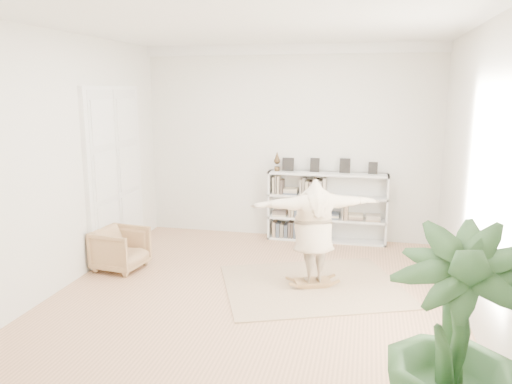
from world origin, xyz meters
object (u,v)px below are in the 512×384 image
at_px(armchair, 121,249).
at_px(houseplant, 453,344).
at_px(bookshelf, 327,208).
at_px(rocker_board, 313,282).
at_px(person, 314,228).

height_order(armchair, houseplant, houseplant).
height_order(bookshelf, rocker_board, bookshelf).
bearing_deg(bookshelf, rocker_board, -89.90).
bearing_deg(bookshelf, person, -89.90).
xyz_separation_m(armchair, houseplant, (4.45, -3.14, 0.58)).
bearing_deg(person, rocker_board, -111.60).
relative_size(rocker_board, houseplant, 0.32).
xyz_separation_m(rocker_board, person, (0.00, -0.00, 0.81)).
xyz_separation_m(bookshelf, rocker_board, (0.00, -2.28, -0.57)).
bearing_deg(rocker_board, houseplant, -87.26).
relative_size(armchair, houseplant, 0.40).
distance_m(bookshelf, person, 2.29).
relative_size(bookshelf, rocker_board, 3.74).
bearing_deg(rocker_board, person, -111.60).
xyz_separation_m(bookshelf, armchair, (-3.04, -2.23, -0.30)).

